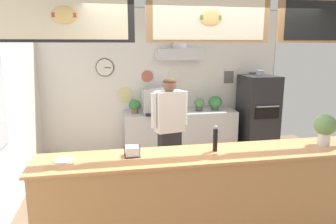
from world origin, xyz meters
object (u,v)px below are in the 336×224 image
Objects in this scene: shop_worker at (170,131)px; potted_thyme at (199,104)px; potted_oregano at (215,103)px; napkin_holder at (132,152)px; condiment_plate at (63,160)px; potted_basil at (135,106)px; pizza_oven at (258,116)px; pepper_grinder at (215,139)px; basil_vase at (325,128)px; espresso_machine at (156,100)px.

shop_worker is 1.58m from potted_thyme.
napkin_holder is (-1.79, -2.63, 0.02)m from potted_oregano.
potted_thyme is 3.40m from condiment_plate.
potted_basil is at bearing 84.61° from napkin_holder.
condiment_plate is at bearing -132.86° from potted_oregano.
pizza_oven is 0.99× the size of shop_worker.
shop_worker is 5.98× the size of pepper_grinder.
basil_vase is (-0.48, -2.55, 0.44)m from pizza_oven.
potted_thyme is at bearing -0.41° from potted_basil.
condiment_plate is 1.54m from pepper_grinder.
napkin_holder reaches higher than condiment_plate.
espresso_machine is 2.65m from pepper_grinder.
espresso_machine is 2.70m from napkin_holder.
potted_basil is 1.33× the size of condiment_plate.
pepper_grinder reaches higher than napkin_holder.
napkin_holder is at bearing -136.29° from pizza_oven.
espresso_machine is 3.06m from basil_vase.
basil_vase is at bearing 125.67° from shop_worker.
condiment_plate is (-0.92, -2.65, -0.01)m from potted_basil.
potted_basil is 1.22m from potted_thyme.
basil_vase is (1.88, -2.69, 0.18)m from potted_basil.
pizza_oven is at bearing -6.68° from potted_thyme.
pizza_oven reaches higher than potted_oregano.
pepper_grinder is at bearing -0.06° from condiment_plate.
condiment_plate is 0.68× the size of pepper_grinder.
potted_oregano is at bearing 97.20° from basil_vase.
napkin_holder is at bearing 178.90° from pepper_grinder.
shop_worker is at bearing 63.79° from napkin_holder.
potted_basil is 2.73m from pepper_grinder.
potted_basil is 3.29m from basil_vase.
pizza_oven is 4.14m from condiment_plate.
pepper_grinder is at bearing 178.53° from basil_vase.
espresso_machine is at bearing 119.00° from basil_vase.
napkin_holder is at bearing -95.39° from potted_basil.
potted_oregano is (-0.82, 0.14, 0.26)m from pizza_oven.
pizza_oven is at bearing 37.45° from condiment_plate.
espresso_machine reaches higher than pepper_grinder.
pizza_oven is 6.52× the size of potted_basil.
pepper_grinder is (-0.60, -2.65, 0.13)m from potted_thyme.
espresso_machine reaches higher than napkin_holder.
potted_oregano reaches higher than napkin_holder.
pepper_grinder is (-0.92, -2.65, 0.12)m from potted_oregano.
espresso_machine is at bearing 63.45° from condiment_plate.
pizza_oven is 3.62m from napkin_holder.
shop_worker is 6.08× the size of potted_oregano.
shop_worker reaches higher than potted_thyme.
napkin_holder is at bearing 1.29° from condiment_plate.
espresso_machine reaches higher than potted_oregano.
potted_oregano is 1.44× the size of condiment_plate.
shop_worker is at bearing -122.04° from potted_thyme.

